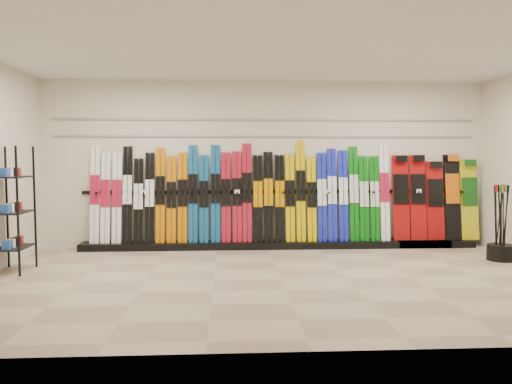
{
  "coord_description": "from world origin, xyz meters",
  "views": [
    {
      "loc": [
        -0.7,
        -6.54,
        1.63
      ],
      "look_at": [
        -0.28,
        1.0,
        1.1
      ],
      "focal_mm": 35.0,
      "sensor_mm": 36.0,
      "label": 1
    }
  ],
  "objects": [
    {
      "name": "accessory_rack",
      "position": [
        -3.75,
        0.65,
        0.89
      ],
      "size": [
        0.4,
        0.6,
        1.79
      ],
      "primitive_type": "cube",
      "color": "black",
      "rests_on": "floor"
    },
    {
      "name": "ceiling",
      "position": [
        0.0,
        0.0,
        3.0
      ],
      "size": [
        8.0,
        8.0,
        0.0
      ],
      "primitive_type": "plane",
      "rotation": [
        3.14,
        0.0,
        0.0
      ],
      "color": "silver",
      "rests_on": "back_wall"
    },
    {
      "name": "skis",
      "position": [
        -0.45,
        2.35,
        0.93
      ],
      "size": [
        5.37,
        0.29,
        1.82
      ],
      "color": "white",
      "rests_on": "ski_rack_base"
    },
    {
      "name": "slatwall_rail_1",
      "position": [
        0.0,
        2.48,
        2.3
      ],
      "size": [
        7.6,
        0.02,
        0.03
      ],
      "primitive_type": "cube",
      "color": "gray",
      "rests_on": "back_wall"
    },
    {
      "name": "slatwall_rail_0",
      "position": [
        0.0,
        2.48,
        2.0
      ],
      "size": [
        7.6,
        0.02,
        0.03
      ],
      "primitive_type": "cube",
      "color": "gray",
      "rests_on": "back_wall"
    },
    {
      "name": "pole_bin",
      "position": [
        3.6,
        1.02,
        0.12
      ],
      "size": [
        0.41,
        0.41,
        0.25
      ],
      "primitive_type": "cylinder",
      "color": "black",
      "rests_on": "floor"
    },
    {
      "name": "floor",
      "position": [
        0.0,
        0.0,
        0.0
      ],
      "size": [
        8.0,
        8.0,
        0.0
      ],
      "primitive_type": "plane",
      "color": "#9E866D",
      "rests_on": "ground"
    },
    {
      "name": "ski_poles",
      "position": [
        3.59,
        1.02,
        0.61
      ],
      "size": [
        0.28,
        0.31,
        1.18
      ],
      "color": "black",
      "rests_on": "pole_bin"
    },
    {
      "name": "snowboards",
      "position": [
        3.09,
        2.36,
        0.87
      ],
      "size": [
        1.59,
        0.24,
        1.56
      ],
      "color": "#990C0C",
      "rests_on": "ski_rack_base"
    },
    {
      "name": "ski_rack_base",
      "position": [
        0.22,
        2.28,
        0.06
      ],
      "size": [
        8.0,
        0.4,
        0.12
      ],
      "primitive_type": "cube",
      "color": "black",
      "rests_on": "floor"
    },
    {
      "name": "back_wall",
      "position": [
        0.0,
        2.5,
        1.5
      ],
      "size": [
        8.0,
        0.0,
        8.0
      ],
      "primitive_type": "plane",
      "rotation": [
        1.57,
        0.0,
        0.0
      ],
      "color": "beige",
      "rests_on": "floor"
    }
  ]
}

